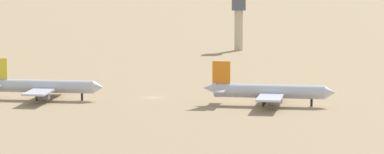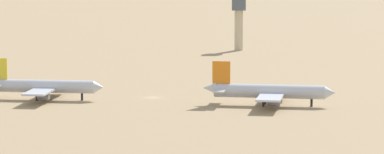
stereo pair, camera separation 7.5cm
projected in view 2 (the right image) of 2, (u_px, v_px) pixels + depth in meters
ground at (153, 98)px, 303.32m from camera, size 4000.00×4000.00×0.00m
parked_jet_yellow_3 at (42, 86)px, 298.96m from camera, size 32.70×27.59×10.80m
parked_jet_orange_4 at (268, 91)px, 288.36m from camera, size 33.66×28.47×11.11m
control_tower at (239, 19)px, 428.21m from camera, size 5.20×5.20×19.43m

